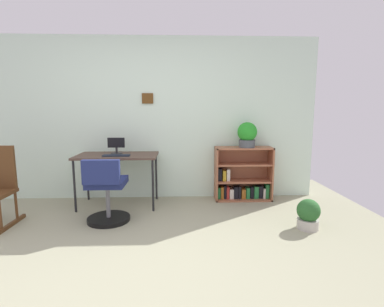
{
  "coord_description": "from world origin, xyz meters",
  "views": [
    {
      "loc": [
        0.53,
        -2.36,
        1.37
      ],
      "look_at": [
        0.68,
        1.38,
        0.8
      ],
      "focal_mm": 27.21,
      "sensor_mm": 36.0,
      "label": 1
    }
  ],
  "objects_px": {
    "potted_plant_on_shelf": "(247,134)",
    "bookshelf_low": "(242,177)",
    "desk": "(117,158)",
    "keyboard": "(116,155)",
    "potted_plant_floor": "(308,214)",
    "office_chair": "(107,194)",
    "monitor": "(116,146)"
  },
  "relations": [
    {
      "from": "monitor",
      "to": "office_chair",
      "type": "height_order",
      "value": "monitor"
    },
    {
      "from": "bookshelf_low",
      "to": "potted_plant_floor",
      "type": "height_order",
      "value": "bookshelf_low"
    },
    {
      "from": "monitor",
      "to": "potted_plant_floor",
      "type": "height_order",
      "value": "monitor"
    },
    {
      "from": "keyboard",
      "to": "office_chair",
      "type": "height_order",
      "value": "office_chair"
    },
    {
      "from": "office_chair",
      "to": "potted_plant_floor",
      "type": "relative_size",
      "value": 2.31
    },
    {
      "from": "keyboard",
      "to": "monitor",
      "type": "bearing_deg",
      "value": 101.16
    },
    {
      "from": "desk",
      "to": "potted_plant_on_shelf",
      "type": "distance_m",
      "value": 1.92
    },
    {
      "from": "keyboard",
      "to": "office_chair",
      "type": "distance_m",
      "value": 0.65
    },
    {
      "from": "potted_plant_floor",
      "to": "monitor",
      "type": "bearing_deg",
      "value": 156.8
    },
    {
      "from": "desk",
      "to": "potted_plant_on_shelf",
      "type": "relative_size",
      "value": 2.99
    },
    {
      "from": "potted_plant_floor",
      "to": "desk",
      "type": "bearing_deg",
      "value": 158.17
    },
    {
      "from": "bookshelf_low",
      "to": "potted_plant_floor",
      "type": "distance_m",
      "value": 1.29
    },
    {
      "from": "desk",
      "to": "office_chair",
      "type": "relative_size",
      "value": 1.38
    },
    {
      "from": "bookshelf_low",
      "to": "potted_plant_on_shelf",
      "type": "xyz_separation_m",
      "value": [
        0.05,
        -0.05,
        0.66
      ]
    },
    {
      "from": "office_chair",
      "to": "potted_plant_on_shelf",
      "type": "xyz_separation_m",
      "value": [
        1.88,
        0.84,
        0.64
      ]
    },
    {
      "from": "office_chair",
      "to": "potted_plant_floor",
      "type": "height_order",
      "value": "office_chair"
    },
    {
      "from": "keyboard",
      "to": "bookshelf_low",
      "type": "height_order",
      "value": "bookshelf_low"
    },
    {
      "from": "keyboard",
      "to": "potted_plant_floor",
      "type": "height_order",
      "value": "keyboard"
    },
    {
      "from": "desk",
      "to": "potted_plant_floor",
      "type": "distance_m",
      "value": 2.59
    },
    {
      "from": "potted_plant_floor",
      "to": "bookshelf_low",
      "type": "bearing_deg",
      "value": 114.31
    },
    {
      "from": "potted_plant_on_shelf",
      "to": "bookshelf_low",
      "type": "bearing_deg",
      "value": 135.28
    },
    {
      "from": "bookshelf_low",
      "to": "keyboard",
      "type": "bearing_deg",
      "value": -168.67
    },
    {
      "from": "desk",
      "to": "potted_plant_on_shelf",
      "type": "xyz_separation_m",
      "value": [
        1.88,
        0.17,
        0.32
      ]
    },
    {
      "from": "potted_plant_floor",
      "to": "keyboard",
      "type": "bearing_deg",
      "value": 161.01
    },
    {
      "from": "monitor",
      "to": "potted_plant_floor",
      "type": "bearing_deg",
      "value": -23.2
    },
    {
      "from": "keyboard",
      "to": "potted_plant_on_shelf",
      "type": "distance_m",
      "value": 1.91
    },
    {
      "from": "office_chair",
      "to": "potted_plant_floor",
      "type": "distance_m",
      "value": 2.38
    },
    {
      "from": "office_chair",
      "to": "potted_plant_on_shelf",
      "type": "height_order",
      "value": "potted_plant_on_shelf"
    },
    {
      "from": "potted_plant_on_shelf",
      "to": "office_chair",
      "type": "bearing_deg",
      "value": -156.07
    },
    {
      "from": "desk",
      "to": "potted_plant_floor",
      "type": "bearing_deg",
      "value": -21.83
    },
    {
      "from": "desk",
      "to": "keyboard",
      "type": "relative_size",
      "value": 3.08
    },
    {
      "from": "monitor",
      "to": "potted_plant_on_shelf",
      "type": "xyz_separation_m",
      "value": [
        1.91,
        0.1,
        0.15
      ]
    }
  ]
}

